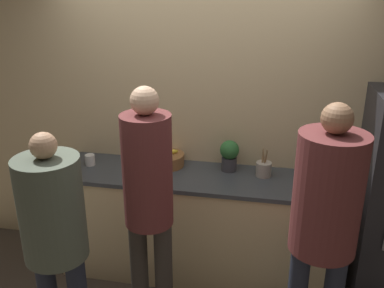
# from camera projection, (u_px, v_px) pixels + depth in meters

# --- Properties ---
(wall_back) EXTENTS (5.20, 0.06, 2.60)m
(wall_back) POSITION_uv_depth(u_px,v_px,m) (204.00, 124.00, 3.71)
(wall_back) COLOR #D6BC8C
(wall_back) RESTS_ON ground_plane
(counter) EXTENTS (2.35, 0.64, 0.96)m
(counter) POSITION_uv_depth(u_px,v_px,m) (197.00, 224.00, 3.72)
(counter) COLOR beige
(counter) RESTS_ON ground_plane
(person_left) EXTENTS (0.41, 0.41, 1.63)m
(person_left) POSITION_uv_depth(u_px,v_px,m) (54.00, 226.00, 2.72)
(person_left) COLOR #232838
(person_left) RESTS_ON ground_plane
(person_center) EXTENTS (0.34, 0.34, 1.85)m
(person_center) POSITION_uv_depth(u_px,v_px,m) (148.00, 195.00, 2.90)
(person_center) COLOR #38332D
(person_center) RESTS_ON ground_plane
(person_right) EXTENTS (0.41, 0.41, 1.83)m
(person_right) POSITION_uv_depth(u_px,v_px,m) (325.00, 213.00, 2.61)
(person_right) COLOR #232838
(person_right) RESTS_ON ground_plane
(fruit_bowl) EXTENTS (0.32, 0.32, 0.14)m
(fruit_bowl) POSITION_uv_depth(u_px,v_px,m) (166.00, 159.00, 3.71)
(fruit_bowl) COLOR brown
(fruit_bowl) RESTS_ON counter
(utensil_crock) EXTENTS (0.13, 0.13, 0.24)m
(utensil_crock) POSITION_uv_depth(u_px,v_px,m) (264.00, 169.00, 3.50)
(utensil_crock) COLOR #ADA393
(utensil_crock) RESTS_ON counter
(bottle_dark) EXTENTS (0.06, 0.06, 0.18)m
(bottle_dark) POSITION_uv_depth(u_px,v_px,m) (307.00, 174.00, 3.39)
(bottle_dark) COLOR #333338
(bottle_dark) RESTS_ON counter
(bottle_clear) EXTENTS (0.06, 0.06, 0.17)m
(bottle_clear) POSITION_uv_depth(u_px,v_px,m) (306.00, 170.00, 3.48)
(bottle_clear) COLOR silver
(bottle_clear) RESTS_ON counter
(cup_white) EXTENTS (0.08, 0.08, 0.10)m
(cup_white) POSITION_uv_depth(u_px,v_px,m) (90.00, 160.00, 3.72)
(cup_white) COLOR white
(cup_white) RESTS_ON counter
(potted_plant) EXTENTS (0.16, 0.16, 0.27)m
(potted_plant) POSITION_uv_depth(u_px,v_px,m) (229.00, 154.00, 3.58)
(potted_plant) COLOR #3D3D42
(potted_plant) RESTS_ON counter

